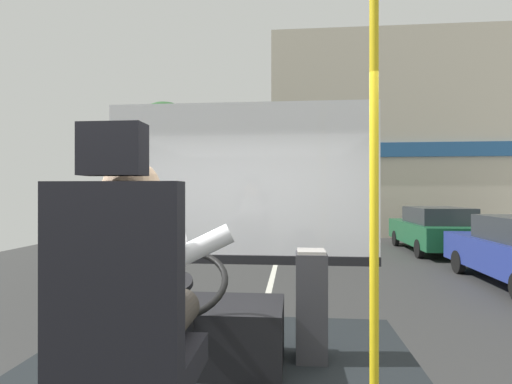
{
  "coord_description": "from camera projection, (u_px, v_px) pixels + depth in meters",
  "views": [
    {
      "loc": [
        0.49,
        -2.05,
        1.92
      ],
      "look_at": [
        0.18,
        1.21,
        1.92
      ],
      "focal_mm": 28.37,
      "sensor_mm": 36.0,
      "label": 1
    }
  ],
  "objects": [
    {
      "name": "fare_box",
      "position": [
        311.0,
        305.0,
        2.72
      ],
      "size": [
        0.21,
        0.24,
        0.74
      ],
      "color": "#333338",
      "rests_on": "bus_floor"
    },
    {
      "name": "steering_console",
      "position": [
        199.0,
        331.0,
        2.63
      ],
      "size": [
        1.1,
        0.99,
        0.79
      ],
      "color": "black",
      "rests_on": "bus_floor"
    },
    {
      "name": "street_tree",
      "position": [
        165.0,
        140.0,
        13.68
      ],
      "size": [
        2.49,
        2.49,
        4.98
      ],
      "color": "#4C3828",
      "rests_on": "ground"
    },
    {
      "name": "bus_driver",
      "position": [
        138.0,
        282.0,
        1.61
      ],
      "size": [
        0.73,
        0.54,
        0.75
      ],
      "color": "#332D28",
      "rests_on": "driver_seat"
    },
    {
      "name": "handrail_pole",
      "position": [
        374.0,
        189.0,
        1.94
      ],
      "size": [
        0.04,
        0.04,
        2.28
      ],
      "color": "yellow",
      "rests_on": "bus_floor"
    },
    {
      "name": "parked_car_green",
      "position": [
        435.0,
        229.0,
        13.02
      ],
      "size": [
        1.94,
        4.38,
        1.45
      ],
      "color": "#195633",
      "rests_on": "ground"
    },
    {
      "name": "driver_seat",
      "position": [
        125.0,
        336.0,
        1.49
      ],
      "size": [
        0.48,
        0.48,
        1.36
      ],
      "color": "black",
      "rests_on": "bus_floor"
    },
    {
      "name": "windshield_panel",
      "position": [
        241.0,
        201.0,
        3.7
      ],
      "size": [
        2.5,
        0.08,
        1.48
      ],
      "color": "silver"
    },
    {
      "name": "ground",
      "position": [
        276.0,
        265.0,
        10.85
      ],
      "size": [
        18.0,
        44.0,
        0.06
      ],
      "color": "#323232"
    },
    {
      "name": "shop_building",
      "position": [
        399.0,
        138.0,
        19.14
      ],
      "size": [
        11.84,
        4.51,
        8.98
      ],
      "color": "#BCB29E",
      "rests_on": "ground"
    }
  ]
}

